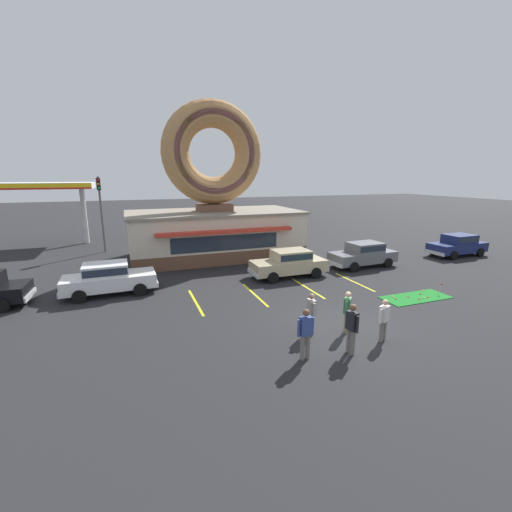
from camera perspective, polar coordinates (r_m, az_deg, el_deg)
ground_plane at (r=14.11m, az=14.49°, el=-11.75°), size 160.00×160.00×0.00m
donut_shop_building at (r=25.10m, az=-6.95°, el=8.31°), size 12.30×6.75×10.96m
putting_mat at (r=18.70m, az=25.07°, el=-6.27°), size 3.47×1.41×0.03m
mini_donut_near_left at (r=19.82m, az=26.01°, el=-5.20°), size 0.13×0.13×0.04m
mini_donut_near_right at (r=18.04m, az=22.30°, el=-6.59°), size 0.13×0.13×0.04m
mini_donut_mid_left at (r=19.26m, az=25.70°, el=-5.68°), size 0.13×0.13×0.04m
mini_donut_mid_centre at (r=18.57m, az=24.02°, el=-6.20°), size 0.13×0.13×0.04m
mini_donut_mid_right at (r=18.91m, az=26.74°, el=-6.13°), size 0.13×0.13×0.04m
mini_donut_far_left at (r=18.43m, az=25.56°, el=-6.49°), size 0.13×0.13×0.04m
mini_donut_far_centre at (r=18.28m, az=21.80°, el=-6.28°), size 0.13×0.13×0.04m
mini_donut_far_right at (r=18.71m, az=26.12°, el=-6.27°), size 0.13×0.13×0.04m
golf_ball at (r=18.00m, az=23.68°, el=-6.75°), size 0.04×0.04×0.04m
putting_flag_pin at (r=19.63m, az=28.41°, el=-4.43°), size 0.13×0.01×0.55m
car_white at (r=18.77m, az=-23.37°, el=-3.28°), size 4.60×2.06×1.60m
car_navy at (r=29.61m, az=30.59°, el=1.69°), size 4.59×2.05×1.60m
car_champagne at (r=20.30m, az=5.58°, el=-1.04°), size 4.56×1.99×1.60m
car_grey at (r=23.54m, az=17.47°, el=0.39°), size 4.62×2.11×1.60m
pedestrian_blue_sweater_man at (r=13.56m, az=14.97°, el=-8.68°), size 0.45×0.45×1.63m
pedestrian_hooded_kid at (r=12.03m, az=15.68°, el=-11.20°), size 0.28×0.59×1.76m
pedestrian_leather_jacket_man at (r=11.38m, az=8.25°, el=-12.36°), size 0.60×0.25×1.74m
pedestrian_clipboard_woman at (r=13.11m, az=9.18°, el=-9.19°), size 0.29×0.59×1.62m
pedestrian_beanie_man at (r=13.29m, az=20.54°, el=-9.72°), size 0.55×0.37×1.58m
trash_bin at (r=22.21m, az=-21.93°, el=-1.70°), size 0.57×0.57×0.97m
traffic_light_pole at (r=28.87m, az=-24.47°, el=7.81°), size 0.28×0.47×5.80m
gas_station_canopy at (r=34.09m, az=-33.03°, el=9.48°), size 9.00×4.46×5.30m
parking_stripe_far_left at (r=16.65m, az=-10.02°, el=-7.56°), size 0.12×3.60×0.01m
parking_stripe_left at (r=17.40m, az=-0.21°, el=-6.43°), size 0.12×3.60×0.01m
parking_stripe_mid_left at (r=18.60m, az=8.52°, el=-5.27°), size 0.12×3.60×0.01m
parking_stripe_centre at (r=20.18m, az=16.02°, el=-4.16°), size 0.12×3.60×0.01m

